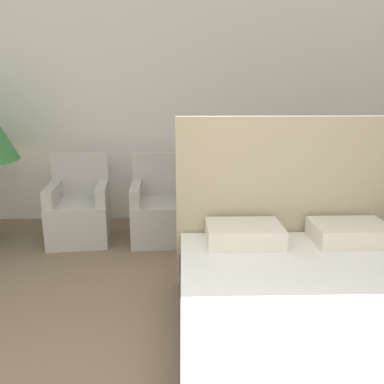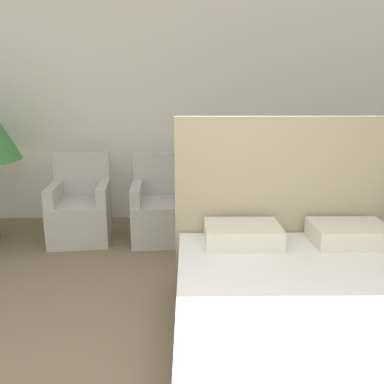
# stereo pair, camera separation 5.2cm
# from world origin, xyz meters

# --- Properties ---
(wall_back) EXTENTS (10.00, 0.06, 2.90)m
(wall_back) POSITION_xyz_m (0.00, 3.89, 1.45)
(wall_back) COLOR silver
(wall_back) RESTS_ON ground_plane
(bed) EXTENTS (1.78, 2.09, 1.36)m
(bed) POSITION_xyz_m (0.91, 1.19, 0.28)
(bed) COLOR #4C4238
(bed) RESTS_ON ground_plane
(armchair_near_window_left) EXTENTS (0.67, 0.68, 0.91)m
(armchair_near_window_left) POSITION_xyz_m (-1.03, 3.14, 0.29)
(armchair_near_window_left) COLOR #B7B2A8
(armchair_near_window_left) RESTS_ON ground_plane
(armchair_near_window_right) EXTENTS (0.64, 0.65, 0.91)m
(armchair_near_window_right) POSITION_xyz_m (-0.16, 3.14, 0.29)
(armchair_near_window_right) COLOR #B7B2A8
(armchair_near_window_right) RESTS_ON ground_plane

